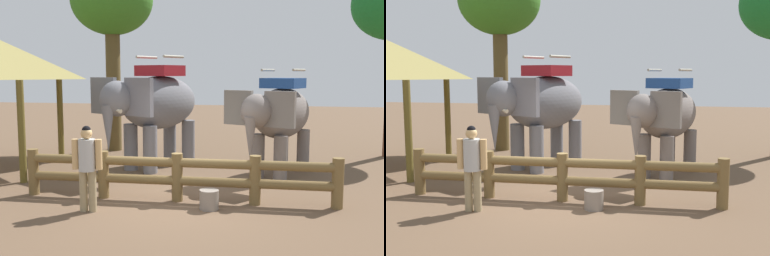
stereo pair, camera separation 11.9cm
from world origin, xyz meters
TOP-DOWN VIEW (x-y plane):
  - ground_plane at (0.00, 0.00)m, footprint 60.00×60.00m
  - log_fence at (-0.00, 0.10)m, footprint 6.94×0.40m
  - elephant_near_left at (-1.42, 3.44)m, footprint 2.93×3.86m
  - elephant_center at (2.13, 3.12)m, footprint 2.55×3.41m
  - tourist_woman_in_black at (-1.59, -0.98)m, footprint 0.61×0.36m
  - tree_far_left at (-3.69, 6.16)m, footprint 2.87×2.87m
  - feed_bucket at (0.77, -0.38)m, footprint 0.40×0.40m

SIDE VIEW (x-z plane):
  - ground_plane at x=0.00m, z-range 0.00..0.00m
  - feed_bucket at x=0.77m, z-range 0.00..0.40m
  - log_fence at x=0.00m, z-range 0.08..1.13m
  - tourist_woman_in_black at x=-1.59m, z-range 0.14..1.87m
  - elephant_center at x=2.13m, z-range 0.18..3.06m
  - elephant_near_left at x=-1.42m, z-range 0.20..3.47m
  - tree_far_left at x=-3.69m, z-range 1.87..8.40m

